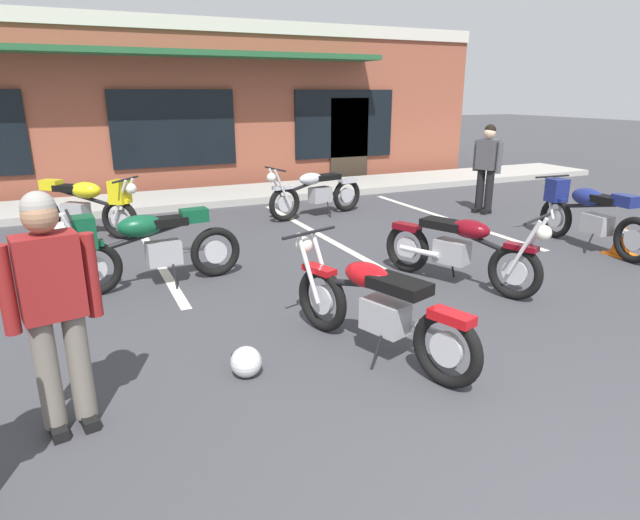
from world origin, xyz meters
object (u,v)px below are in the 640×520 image
motorcycle_green_cafe_racer (588,213)px  helmet_on_pavement (246,362)px  person_in_shorts_foreground (53,301)px  traffic_cone (622,238)px  motorcycle_blue_standard (146,245)px  motorcycle_orange_scrambler (316,192)px  person_in_black_shirt (487,164)px  motorcycle_red_sportbike (460,248)px  motorcycle_foreground_classic (376,306)px  motorcycle_black_cruiser (85,204)px

motorcycle_green_cafe_racer → helmet_on_pavement: motorcycle_green_cafe_racer is taller
person_in_shorts_foreground → traffic_cone: (7.27, 1.23, -0.69)m
motorcycle_blue_standard → traffic_cone: bearing=-13.2°
motorcycle_orange_scrambler → helmet_on_pavement: motorcycle_orange_scrambler is taller
person_in_black_shirt → person_in_shorts_foreground: size_ratio=1.00×
motorcycle_green_cafe_racer → person_in_black_shirt: 2.59m
motorcycle_red_sportbike → motorcycle_green_cafe_racer: (2.81, 0.54, 0.07)m
person_in_black_shirt → helmet_on_pavement: 7.40m
motorcycle_foreground_classic → motorcycle_orange_scrambler: size_ratio=0.98×
motorcycle_green_cafe_racer → person_in_shorts_foreground: bearing=-166.2°
motorcycle_black_cruiser → helmet_on_pavement: 5.52m
motorcycle_blue_standard → traffic_cone: 6.52m
person_in_shorts_foreground → helmet_on_pavement: bearing=7.3°
motorcycle_blue_standard → person_in_black_shirt: size_ratio=1.26×
motorcycle_foreground_classic → motorcycle_green_cafe_racer: same height
traffic_cone → motorcycle_orange_scrambler: bearing=125.2°
motorcycle_red_sportbike → helmet_on_pavement: motorcycle_red_sportbike is taller
motorcycle_blue_standard → traffic_cone: size_ratio=3.98×
motorcycle_black_cruiser → person_in_shorts_foreground: bearing=-93.8°
motorcycle_foreground_classic → motorcycle_blue_standard: bearing=120.7°
motorcycle_foreground_classic → motorcycle_black_cruiser: size_ratio=1.17×
motorcycle_black_cruiser → traffic_cone: motorcycle_black_cruiser is taller
motorcycle_black_cruiser → person_in_shorts_foreground: size_ratio=1.04×
motorcycle_foreground_classic → helmet_on_pavement: bearing=174.8°
motorcycle_foreground_classic → motorcycle_black_cruiser: same height
motorcycle_black_cruiser → motorcycle_green_cafe_racer: size_ratio=0.83×
motorcycle_blue_standard → motorcycle_orange_scrambler: size_ratio=1.01×
person_in_black_shirt → motorcycle_green_cafe_racer: bearing=-96.0°
motorcycle_red_sportbike → traffic_cone: motorcycle_red_sportbike is taller
person_in_black_shirt → motorcycle_foreground_classic: bearing=-139.3°
motorcycle_green_cafe_racer → motorcycle_orange_scrambler: bearing=127.7°
motorcycle_red_sportbike → motorcycle_green_cafe_racer: bearing=10.9°
person_in_shorts_foreground → motorcycle_blue_standard: bearing=71.3°
motorcycle_green_cafe_racer → motorcycle_black_cruiser: bearing=150.4°
person_in_black_shirt → person_in_shorts_foreground: 8.57m
helmet_on_pavement → motorcycle_red_sportbike: bearing=19.1°
motorcycle_green_cafe_racer → traffic_cone: (0.12, -0.52, -0.27)m
motorcycle_foreground_classic → person_in_black_shirt: (4.92, 4.23, 0.49)m
motorcycle_blue_standard → motorcycle_foreground_classic: bearing=-59.3°
motorcycle_green_cafe_racer → helmet_on_pavement: 6.04m
motorcycle_red_sportbike → motorcycle_green_cafe_racer: same height
person_in_black_shirt → helmet_on_pavement: (-6.08, -4.12, -0.82)m
motorcycle_black_cruiser → motorcycle_blue_standard: bearing=-79.2°
motorcycle_red_sportbike → motorcycle_blue_standard: size_ratio=0.95×
motorcycle_orange_scrambler → traffic_cone: motorcycle_orange_scrambler is taller
motorcycle_blue_standard → motorcycle_green_cafe_racer: (6.22, -0.97, 0.00)m
helmet_on_pavement → motorcycle_foreground_classic: bearing=-5.2°
motorcycle_red_sportbike → person_in_black_shirt: size_ratio=1.19×
motorcycle_blue_standard → helmet_on_pavement: bearing=-80.9°
motorcycle_red_sportbike → motorcycle_black_cruiser: size_ratio=1.14×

